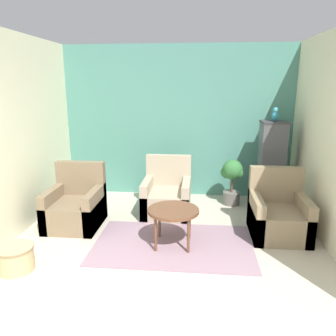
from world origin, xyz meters
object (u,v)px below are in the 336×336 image
object	(u,v)px
armchair_middle	(167,196)
wicker_basket	(16,258)
birdcage	(271,167)
potted_plant	(232,178)
parrot	(275,115)
coffee_table	(173,213)
armchair_left	(76,207)
armchair_right	(278,215)

from	to	relation	value
armchair_middle	wicker_basket	size ratio (longest dim) A/B	2.23
birdcage	wicker_basket	bearing A→B (deg)	-144.10
armchair_middle	potted_plant	bearing A→B (deg)	25.31
parrot	potted_plant	bearing A→B (deg)	177.31
coffee_table	potted_plant	bearing A→B (deg)	61.07
armchair_left	wicker_basket	bearing A→B (deg)	-100.02
coffee_table	armchair_middle	distance (m)	1.13
potted_plant	parrot	bearing A→B (deg)	-2.69
armchair_middle	potted_plant	distance (m)	1.22
parrot	potted_plant	xyz separation A→B (m)	(-0.64, 0.03, -1.09)
armchair_middle	parrot	bearing A→B (deg)	15.65
armchair_right	wicker_basket	xyz separation A→B (m)	(-3.16, -1.23, -0.13)
armchair_right	potted_plant	world-z (taller)	armchair_right
armchair_right	potted_plant	size ratio (longest dim) A/B	1.13
wicker_basket	coffee_table	bearing A→B (deg)	24.17
armchair_middle	parrot	world-z (taller)	parrot
birdcage	parrot	distance (m)	0.87
armchair_right	armchair_middle	bearing A→B (deg)	158.24
potted_plant	armchair_right	bearing A→B (deg)	-65.04
coffee_table	armchair_right	xyz separation A→B (m)	(1.43, 0.45, -0.17)
birdcage	parrot	bearing A→B (deg)	90.00
coffee_table	armchair_left	distance (m)	1.59
coffee_table	armchair_middle	size ratio (longest dim) A/B	0.73
armchair_left	armchair_middle	size ratio (longest dim) A/B	1.00
armchair_middle	birdcage	distance (m)	1.84
armchair_right	parrot	size ratio (longest dim) A/B	3.99
armchair_middle	coffee_table	bearing A→B (deg)	-80.17
armchair_right	armchair_left	bearing A→B (deg)	179.11
coffee_table	parrot	size ratio (longest dim) A/B	2.91
potted_plant	armchair_left	bearing A→B (deg)	-155.04
coffee_table	wicker_basket	xyz separation A→B (m)	(-1.73, -0.77, -0.30)
armchair_right	coffee_table	bearing A→B (deg)	-162.40
armchair_middle	wicker_basket	bearing A→B (deg)	-129.29
armchair_left	wicker_basket	xyz separation A→B (m)	(-0.23, -1.27, -0.13)
armchair_left	potted_plant	world-z (taller)	armchair_left
armchair_middle	parrot	xyz separation A→B (m)	(1.72, 0.48, 1.29)
coffee_table	armchair_middle	world-z (taller)	armchair_middle
coffee_table	armchair_right	size ratio (longest dim) A/B	0.73
parrot	wicker_basket	xyz separation A→B (m)	(-3.26, -2.36, -1.42)
wicker_basket	armchair_right	bearing A→B (deg)	21.26
armchair_left	parrot	size ratio (longest dim) A/B	3.99
wicker_basket	armchair_middle	bearing A→B (deg)	50.71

